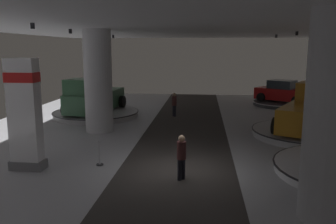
% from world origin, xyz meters
% --- Properties ---
extents(ground, '(24.00, 44.00, 0.06)m').
position_xyz_m(ground, '(0.00, 0.00, -0.02)').
color(ground, '#B2B2B7').
extents(ceiling_with_spotlights, '(24.00, 44.00, 0.39)m').
position_xyz_m(ceiling_with_spotlights, '(0.00, 0.00, 5.55)').
color(ceiling_with_spotlights, silver).
extents(column_left, '(1.50, 1.50, 5.50)m').
position_xyz_m(column_left, '(-4.71, 5.82, 2.75)').
color(column_left, silver).
rests_on(column_left, ground).
extents(column_right, '(1.33, 1.33, 5.50)m').
position_xyz_m(column_right, '(4.18, -3.42, 2.75)').
color(column_right, '#ADADB2').
rests_on(column_right, ground).
extents(brand_sign_pylon, '(1.29, 0.69, 4.16)m').
position_xyz_m(brand_sign_pylon, '(-5.60, -0.48, 2.15)').
color(brand_sign_pylon, slate).
rests_on(brand_sign_pylon, ground).
extents(display_platform_far_left, '(5.68, 5.68, 0.36)m').
position_xyz_m(display_platform_far_left, '(-6.18, 9.89, 0.20)').
color(display_platform_far_left, '#B7B7BC').
rests_on(display_platform_far_left, ground).
extents(pickup_truck_far_left, '(3.19, 5.52, 2.30)m').
position_xyz_m(pickup_truck_far_left, '(-6.22, 9.57, 1.29)').
color(pickup_truck_far_left, '#2D5638').
rests_on(pickup_truck_far_left, display_platform_far_left).
extents(display_platform_deep_right, '(4.69, 4.69, 0.31)m').
position_xyz_m(display_platform_deep_right, '(7.28, 15.86, 0.17)').
color(display_platform_deep_right, '#333338').
rests_on(display_platform_deep_right, ground).
extents(display_car_deep_right, '(4.48, 3.88, 1.71)m').
position_xyz_m(display_car_deep_right, '(7.26, 15.88, 1.07)').
color(display_car_deep_right, red).
rests_on(display_car_deep_right, display_platform_deep_right).
extents(display_platform_mid_right, '(5.68, 5.68, 0.36)m').
position_xyz_m(display_platform_mid_right, '(6.35, 5.66, 0.20)').
color(display_platform_mid_right, '#B7B7BC').
rests_on(display_platform_mid_right, ground).
extents(pickup_truck_mid_right, '(4.38, 5.68, 2.30)m').
position_xyz_m(pickup_truck_mid_right, '(6.50, 5.94, 1.29)').
color(pickup_truck_mid_right, '#B77519').
rests_on(pickup_truck_mid_right, display_platform_mid_right).
extents(visitor_walking_near, '(0.32, 0.32, 1.59)m').
position_xyz_m(visitor_walking_near, '(0.23, -1.02, 0.91)').
color(visitor_walking_near, black).
rests_on(visitor_walking_near, ground).
extents(visitor_walking_far, '(0.32, 0.32, 1.59)m').
position_xyz_m(visitor_walking_far, '(-0.97, 10.44, 0.91)').
color(visitor_walking_far, black).
rests_on(visitor_walking_far, ground).
extents(stanchion_a, '(0.28, 0.28, 1.01)m').
position_xyz_m(stanchion_a, '(-3.05, 0.22, 0.37)').
color(stanchion_a, '#333338').
rests_on(stanchion_a, ground).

